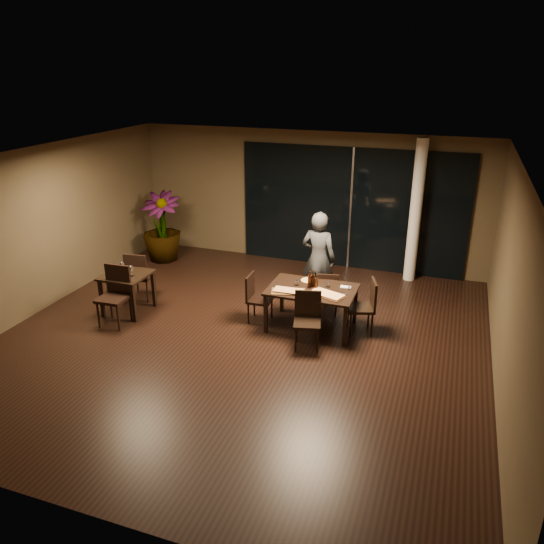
{
  "coord_description": "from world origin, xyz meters",
  "views": [
    {
      "loc": [
        3.12,
        -7.3,
        4.41
      ],
      "look_at": [
        0.34,
        0.59,
        1.05
      ],
      "focal_mm": 35.0,
      "sensor_mm": 36.0,
      "label": 1
    }
  ],
  "objects": [
    {
      "name": "chair_main_far",
      "position": [
        1.14,
        1.4,
        0.47
      ],
      "size": [
        0.46,
        0.46,
        0.84
      ],
      "rotation": [
        0.0,
        0.0,
        3.35
      ],
      "color": "black",
      "rests_on": "ground"
    },
    {
      "name": "bottle_c",
      "position": [
        0.99,
        0.89,
        0.9
      ],
      "size": [
        0.07,
        0.07,
        0.31
      ],
      "primitive_type": null,
      "color": "black",
      "rests_on": "main_table"
    },
    {
      "name": "pizza_board_left",
      "position": [
        0.66,
        0.53,
        0.76
      ],
      "size": [
        0.63,
        0.44,
        0.01
      ],
      "primitive_type": "cube",
      "rotation": [
        0.0,
        0.0,
        0.29
      ],
      "color": "#4A2F17",
      "rests_on": "main_table"
    },
    {
      "name": "wall_front",
      "position": [
        0.0,
        -4.05,
        1.5
      ],
      "size": [
        8.0,
        0.1,
        3.0
      ],
      "primitive_type": "cube",
      "color": "#463925",
      "rests_on": "ground"
    },
    {
      "name": "chair_side_near",
      "position": [
        -2.34,
        -0.14,
        0.59
      ],
      "size": [
        0.51,
        0.51,
        1.06
      ],
      "rotation": [
        0.0,
        0.0,
        0.04
      ],
      "color": "black",
      "rests_on": "ground"
    },
    {
      "name": "chair_main_left",
      "position": [
        -0.01,
        0.73,
        0.49
      ],
      "size": [
        0.43,
        0.43,
        0.89
      ],
      "rotation": [
        0.0,
        0.0,
        1.61
      ],
      "color": "black",
      "rests_on": "ground"
    },
    {
      "name": "side_table",
      "position": [
        -2.4,
        0.3,
        0.62
      ],
      "size": [
        0.8,
        0.8,
        0.75
      ],
      "color": "black",
      "rests_on": "ground"
    },
    {
      "name": "chair_main_right",
      "position": [
        1.92,
        0.96,
        0.54
      ],
      "size": [
        0.56,
        0.56,
        0.96
      ],
      "rotation": [
        0.0,
        0.0,
        -1.25
      ],
      "color": "black",
      "rests_on": "ground"
    },
    {
      "name": "tumbler_left",
      "position": [
        0.71,
        0.86,
        0.8
      ],
      "size": [
        0.08,
        0.08,
        0.09
      ],
      "primitive_type": "cylinder",
      "color": "white",
      "rests_on": "main_table"
    },
    {
      "name": "napkin_far",
      "position": [
        1.54,
        1.04,
        0.76
      ],
      "size": [
        0.18,
        0.1,
        0.01
      ],
      "primitive_type": "cube",
      "rotation": [
        0.0,
        0.0,
        0.02
      ],
      "color": "white",
      "rests_on": "main_table"
    },
    {
      "name": "round_pizza",
      "position": [
        0.86,
        1.1,
        0.76
      ],
      "size": [
        0.27,
        0.27,
        0.01
      ],
      "primitive_type": "cylinder",
      "color": "red",
      "rests_on": "main_table"
    },
    {
      "name": "potted_plant",
      "position": [
        -3.21,
        2.96,
        0.81
      ],
      "size": [
        1.02,
        1.02,
        1.61
      ],
      "primitive_type": "imported",
      "rotation": [
        0.0,
        0.0,
        0.18
      ],
      "color": "#1C4D19",
      "rests_on": "ground"
    },
    {
      "name": "wine_glass_b",
      "position": [
        -2.25,
        0.25,
        0.85
      ],
      "size": [
        0.09,
        0.09,
        0.2
      ],
      "primitive_type": null,
      "color": "white",
      "rests_on": "side_table"
    },
    {
      "name": "napkin_near",
      "position": [
        1.5,
        0.66,
        0.76
      ],
      "size": [
        0.2,
        0.15,
        0.01
      ],
      "primitive_type": "cube",
      "rotation": [
        0.0,
        0.0,
        -0.31
      ],
      "color": "white",
      "rests_on": "main_table"
    },
    {
      "name": "bottle_b",
      "position": [
        1.08,
        0.79,
        0.89
      ],
      "size": [
        0.06,
        0.06,
        0.28
      ],
      "primitive_type": null,
      "color": "black",
      "rests_on": "main_table"
    },
    {
      "name": "wine_glass_a",
      "position": [
        -2.55,
        0.42,
        0.84
      ],
      "size": [
        0.08,
        0.08,
        0.18
      ],
      "primitive_type": null,
      "color": "white",
      "rests_on": "side_table"
    },
    {
      "name": "main_table",
      "position": [
        1.0,
        0.8,
        0.68
      ],
      "size": [
        1.5,
        1.0,
        0.75
      ],
      "color": "black",
      "rests_on": "ground"
    },
    {
      "name": "wall_back",
      "position": [
        0.0,
        4.05,
        1.5
      ],
      "size": [
        8.0,
        0.1,
        3.0
      ],
      "primitive_type": "cube",
      "color": "#463925",
      "rests_on": "ground"
    },
    {
      "name": "column",
      "position": [
        2.4,
        3.65,
        1.5
      ],
      "size": [
        0.24,
        0.24,
        3.0
      ],
      "primitive_type": "cylinder",
      "color": "white",
      "rests_on": "ground"
    },
    {
      "name": "chair_side_far",
      "position": [
        -2.48,
        0.81,
        0.55
      ],
      "size": [
        0.52,
        0.52,
        0.98
      ],
      "rotation": [
        0.0,
        0.0,
        3.29
      ],
      "color": "black",
      "rests_on": "ground"
    },
    {
      "name": "diner",
      "position": [
        0.84,
        1.83,
        0.92
      ],
      "size": [
        0.66,
        0.48,
        1.83
      ],
      "primitive_type": "imported",
      "rotation": [
        0.0,
        0.0,
        3.04
      ],
      "color": "#292B2E",
      "rests_on": "ground"
    },
    {
      "name": "wall_right",
      "position": [
        4.05,
        0.0,
        1.5
      ],
      "size": [
        0.1,
        8.0,
        3.0
      ],
      "primitive_type": "cube",
      "color": "#463925",
      "rests_on": "ground"
    },
    {
      "name": "chair_main_near",
      "position": [
        1.1,
        0.18,
        0.52
      ],
      "size": [
        0.53,
        0.53,
        0.93
      ],
      "rotation": [
        0.0,
        0.0,
        0.25
      ],
      "color": "black",
      "rests_on": "ground"
    },
    {
      "name": "oblong_pizza_right",
      "position": [
        1.31,
        0.61,
        0.77
      ],
      "size": [
        0.59,
        0.41,
        0.02
      ],
      "primitive_type": null,
      "rotation": [
        0.0,
        0.0,
        -0.34
      ],
      "color": "#680C09",
      "rests_on": "pizza_board_right"
    },
    {
      "name": "oblong_pizza_left",
      "position": [
        0.66,
        0.53,
        0.77
      ],
      "size": [
        0.48,
        0.24,
        0.02
      ],
      "primitive_type": null,
      "rotation": [
        0.0,
        0.0,
        0.04
      ],
      "color": "maroon",
      "rests_on": "pizza_board_left"
    },
    {
      "name": "wall_left",
      "position": [
        -4.05,
        0.0,
        1.5
      ],
      "size": [
        0.1,
        8.0,
        3.0
      ],
      "primitive_type": "cube",
      "color": "#463925",
      "rests_on": "ground"
    },
    {
      "name": "tumbler_right",
      "position": [
        1.24,
        0.97,
        0.79
      ],
      "size": [
        0.07,
        0.07,
        0.08
      ],
      "primitive_type": "cylinder",
      "color": "white",
      "rests_on": "main_table"
    },
    {
      "name": "ground",
      "position": [
        0.0,
        0.0,
        0.0
      ],
      "size": [
        8.0,
        8.0,
        0.0
      ],
      "primitive_type": "plane",
      "color": "black",
      "rests_on": "ground"
    },
    {
      "name": "pizza_board_right",
      "position": [
        1.31,
        0.61,
        0.76
      ],
      "size": [
        0.66,
        0.49,
        0.01
      ],
      "primitive_type": "cube",
      "rotation": [
        0.0,
        0.0,
        -0.37
      ],
      "color": "#4A2B18",
      "rests_on": "main_table"
    },
    {
      "name": "ceiling",
      "position": [
        0.0,
        0.0,
        3.02
      ],
      "size": [
        8.0,
        8.0,
        0.04
      ],
      "primitive_type": "cube",
      "color": "white",
      "rests_on": "wall_back"
    },
    {
      "name": "side_napkin",
      "position": [
        -2.39,
        0.13,
        0.76
      ],
      "size": [
        0.19,
        0.12,
        0.01
      ],
      "primitive_type": "cube",
      "rotation": [
        0.0,
        0.0,
        -0.05
      ],
      "color": "silver",
      "rests_on": "side_table"
    },
    {
      "name": "bottle_a",
      "position": [
        0.95,
        0.82,
        0.9
      ],
      "size": [
        0.07,
        0.07,
        0.3
      ],
      "primitive_type": null,
      "color": "black",
      "rests_on": "main_table"
    },
    {
      "name": "window_panel",
      "position": [
        1.0,
        3.96,
        1.35
      ],
      "size": [
        5.0,
        0.06,
        2.7
      ],
      "primitive_type": "cube",
      "color": "black",
      "rests_on": "ground"
    }
  ]
}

